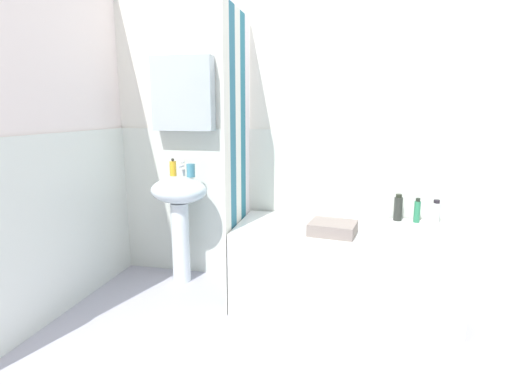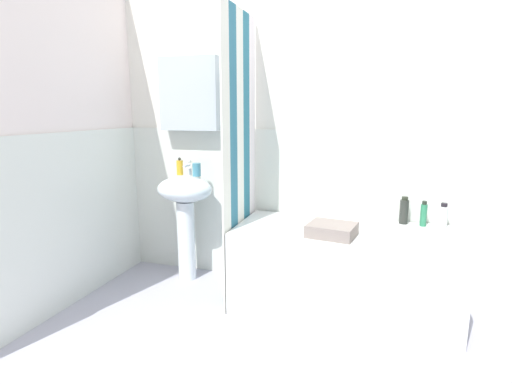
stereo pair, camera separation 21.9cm
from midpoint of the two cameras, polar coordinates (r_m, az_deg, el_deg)
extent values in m
cube|color=#AEACBD|center=(2.29, 4.58, -25.18)|extent=(4.80, 5.60, 0.04)
cube|color=white|center=(3.10, 10.26, 8.58)|extent=(3.60, 0.05, 2.40)
cube|color=silver|center=(3.15, 9.80, -2.40)|extent=(3.60, 0.02, 1.20)
cube|color=silver|center=(3.27, -7.30, 13.49)|extent=(0.48, 0.12, 0.56)
cube|color=white|center=(2.91, -25.34, 7.51)|extent=(0.05, 1.81, 2.40)
cube|color=silver|center=(2.98, -23.89, -4.04)|extent=(0.02, 1.81, 1.20)
cylinder|color=white|center=(3.30, -7.88, -6.80)|extent=(0.14, 0.14, 0.64)
ellipsoid|color=white|center=(3.19, -8.08, 0.35)|extent=(0.44, 0.34, 0.20)
cylinder|color=silver|center=(3.26, -7.39, 2.83)|extent=(0.03, 0.03, 0.05)
cylinder|color=silver|center=(3.21, -7.79, 3.67)|extent=(0.02, 0.10, 0.02)
sphere|color=silver|center=(3.25, -7.43, 4.31)|extent=(0.03, 0.03, 0.03)
cylinder|color=gold|center=(3.27, -8.77, 3.38)|extent=(0.05, 0.05, 0.12)
sphere|color=#2A2C25|center=(3.26, -8.81, 4.59)|extent=(0.02, 0.02, 0.02)
cylinder|color=teal|center=(3.18, -6.40, 3.13)|extent=(0.06, 0.06, 0.10)
cube|color=white|center=(2.89, 14.31, -10.51)|extent=(1.45, 0.66, 0.56)
cube|color=white|center=(2.59, -1.83, 3.78)|extent=(0.01, 0.13, 2.00)
cube|color=#2B6A86|center=(2.71, -0.91, 4.14)|extent=(0.01, 0.13, 2.00)
cube|color=white|center=(2.84, -0.07, 4.46)|extent=(0.01, 0.13, 2.00)
cube|color=#266C86|center=(2.96, 0.70, 4.75)|extent=(0.01, 0.13, 2.00)
cube|color=white|center=(3.09, 1.41, 5.02)|extent=(0.01, 0.13, 2.00)
cylinder|color=white|center=(3.06, 26.67, -3.18)|extent=(0.06, 0.06, 0.14)
cylinder|color=black|center=(3.05, 26.81, -1.65)|extent=(0.04, 0.04, 0.02)
cylinder|color=#2B7C55|center=(3.04, 24.38, -3.01)|extent=(0.04, 0.04, 0.15)
cylinder|color=#212B21|center=(3.02, 24.52, -1.41)|extent=(0.03, 0.03, 0.02)
cylinder|color=#2B2F2A|center=(3.05, 22.00, -2.62)|extent=(0.06, 0.06, 0.17)
cylinder|color=#262B1F|center=(3.03, 22.13, -0.86)|extent=(0.04, 0.04, 0.02)
cube|color=gray|center=(2.63, 12.95, -5.22)|extent=(0.32, 0.29, 0.08)
camera|label=1|loc=(0.11, -87.68, 0.47)|focal=28.51mm
camera|label=2|loc=(0.11, 92.32, -0.47)|focal=28.51mm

